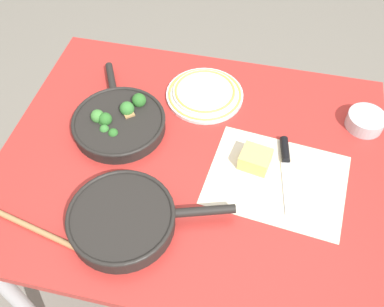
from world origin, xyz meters
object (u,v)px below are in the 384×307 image
object	(u,v)px
skillet_broccoli	(119,121)
skillet_eggs	(123,219)
grater_knife	(286,163)
prep_bowl_steel	(365,121)
wooden_spoon	(59,240)
cheese_block	(255,159)
dinner_plate_stack	(205,93)

from	to	relation	value
skillet_broccoli	skillet_eggs	xyz separation A→B (m)	(0.12, -0.32, 0.00)
skillet_eggs	grater_knife	distance (m)	0.48
prep_bowl_steel	wooden_spoon	bearing A→B (deg)	-142.92
skillet_broccoli	prep_bowl_steel	bearing A→B (deg)	-102.96
cheese_block	prep_bowl_steel	size ratio (longest dim) A/B	0.83
skillet_eggs	dinner_plate_stack	world-z (taller)	skillet_eggs
skillet_broccoli	dinner_plate_stack	world-z (taller)	skillet_broccoli
skillet_eggs	wooden_spoon	size ratio (longest dim) A/B	1.07
skillet_broccoli	prep_bowl_steel	xyz separation A→B (m)	(0.73, 0.17, -0.00)
wooden_spoon	grater_knife	bearing A→B (deg)	46.36
prep_bowl_steel	cheese_block	bearing A→B (deg)	-144.27
grater_knife	prep_bowl_steel	world-z (taller)	prep_bowl_steel
skillet_broccoli	prep_bowl_steel	distance (m)	0.75
skillet_broccoli	skillet_eggs	world-z (taller)	skillet_broccoli
grater_knife	cheese_block	size ratio (longest dim) A/B	2.74
cheese_block	dinner_plate_stack	size ratio (longest dim) A/B	0.37
skillet_broccoli	dinner_plate_stack	size ratio (longest dim) A/B	1.55
skillet_broccoli	skillet_eggs	size ratio (longest dim) A/B	0.93
wooden_spoon	dinner_plate_stack	distance (m)	0.64
skillet_broccoli	dinner_plate_stack	bearing A→B (deg)	-76.56
skillet_broccoli	grater_knife	size ratio (longest dim) A/B	1.52
prep_bowl_steel	skillet_eggs	bearing A→B (deg)	-141.48
skillet_broccoli	wooden_spoon	xyz separation A→B (m)	(-0.02, -0.40, -0.02)
wooden_spoon	cheese_block	world-z (taller)	cheese_block
dinner_plate_stack	skillet_broccoli	bearing A→B (deg)	-140.53
wooden_spoon	grater_knife	size ratio (longest dim) A/B	1.52
wooden_spoon	prep_bowl_steel	world-z (taller)	prep_bowl_steel
grater_knife	prep_bowl_steel	bearing A→B (deg)	123.18
skillet_broccoli	wooden_spoon	size ratio (longest dim) A/B	1.00
wooden_spoon	skillet_eggs	bearing A→B (deg)	42.20
cheese_block	skillet_broccoli	bearing A→B (deg)	173.00
cheese_block	prep_bowl_steel	distance (m)	0.38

